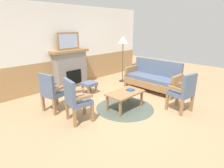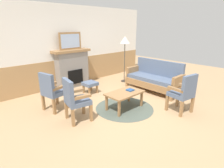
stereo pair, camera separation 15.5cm
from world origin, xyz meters
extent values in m
plane|color=tan|center=(0.00, 0.00, 0.00)|extent=(14.00, 14.00, 0.00)
cube|color=white|center=(0.00, 2.60, 1.35)|extent=(7.20, 0.12, 2.70)
cube|color=#A87F51|center=(0.00, 2.53, 0.47)|extent=(7.20, 0.02, 0.95)
cube|color=gray|center=(0.00, 2.35, 0.60)|extent=(1.10, 0.36, 1.20)
cube|color=black|center=(0.00, 2.16, 0.38)|extent=(0.56, 0.02, 0.48)
cube|color=olive|center=(0.00, 2.35, 1.24)|extent=(1.30, 0.44, 0.08)
cube|color=olive|center=(0.00, 2.35, 1.56)|extent=(0.80, 0.03, 0.56)
cube|color=#9EB2D1|center=(0.00, 2.33, 1.56)|extent=(0.68, 0.01, 0.44)
cube|color=olive|center=(1.32, 0.98, 0.08)|extent=(0.08, 0.08, 0.16)
cube|color=olive|center=(1.32, -0.70, 0.08)|extent=(0.08, 0.08, 0.16)
cube|color=olive|center=(1.92, 0.98, 0.08)|extent=(0.08, 0.08, 0.16)
cube|color=olive|center=(1.92, -0.70, 0.08)|extent=(0.08, 0.08, 0.16)
cube|color=olive|center=(1.62, 0.14, 0.26)|extent=(0.70, 1.80, 0.20)
cube|color=slate|center=(1.62, 0.14, 0.42)|extent=(0.60, 1.70, 0.12)
cube|color=slate|center=(1.92, 0.14, 0.73)|extent=(0.10, 1.70, 0.50)
cube|color=olive|center=(1.62, 0.99, 0.53)|extent=(0.60, 0.10, 0.30)
cube|color=olive|center=(1.62, -0.71, 0.53)|extent=(0.60, 0.10, 0.30)
cube|color=olive|center=(-0.41, -0.33, 0.20)|extent=(0.05, 0.05, 0.40)
cube|color=olive|center=(0.43, -0.33, 0.20)|extent=(0.05, 0.05, 0.40)
cube|color=olive|center=(-0.41, 0.11, 0.20)|extent=(0.05, 0.05, 0.40)
cube|color=olive|center=(0.43, 0.11, 0.20)|extent=(0.05, 0.05, 0.40)
cube|color=olive|center=(0.01, -0.11, 0.42)|extent=(0.96, 0.56, 0.04)
cylinder|color=#4C564C|center=(0.01, -0.11, 0.00)|extent=(1.49, 1.49, 0.01)
cube|color=navy|center=(0.20, -0.12, 0.46)|extent=(0.17, 0.17, 0.03)
cube|color=olive|center=(-0.12, 1.24, 0.13)|extent=(0.05, 0.05, 0.26)
cube|color=olive|center=(0.18, 1.24, 0.13)|extent=(0.05, 0.05, 0.26)
cube|color=olive|center=(-0.12, 1.54, 0.13)|extent=(0.05, 0.05, 0.26)
cube|color=olive|center=(0.18, 1.54, 0.13)|extent=(0.05, 0.05, 0.26)
cube|color=slate|center=(0.03, 1.39, 0.31)|extent=(0.40, 0.40, 0.10)
cube|color=olive|center=(-0.94, 0.36, 0.20)|extent=(0.07, 0.07, 0.40)
cube|color=olive|center=(-1.02, -0.06, 0.20)|extent=(0.07, 0.07, 0.40)
cube|color=olive|center=(-1.35, 0.44, 0.20)|extent=(0.07, 0.07, 0.40)
cube|color=olive|center=(-1.43, 0.02, 0.20)|extent=(0.07, 0.07, 0.40)
cube|color=slate|center=(-1.18, 0.19, 0.45)|extent=(0.56, 0.56, 0.10)
cube|color=slate|center=(-1.38, 0.23, 0.74)|extent=(0.17, 0.49, 0.48)
cube|color=olive|center=(-1.15, 0.39, 0.62)|extent=(0.45, 0.15, 0.06)
cube|color=olive|center=(-1.22, -0.01, 0.62)|extent=(0.45, 0.15, 0.06)
cube|color=olive|center=(-1.14, 1.30, 0.20)|extent=(0.07, 0.07, 0.40)
cube|color=olive|center=(-1.06, 0.89, 0.20)|extent=(0.07, 0.07, 0.40)
cube|color=olive|center=(-1.55, 1.22, 0.20)|extent=(0.07, 0.07, 0.40)
cube|color=olive|center=(-1.47, 0.81, 0.20)|extent=(0.07, 0.07, 0.40)
cube|color=slate|center=(-1.30, 1.06, 0.45)|extent=(0.57, 0.57, 0.10)
cube|color=slate|center=(-1.50, 1.02, 0.74)|extent=(0.18, 0.49, 0.48)
cube|color=olive|center=(-1.35, 1.26, 0.62)|extent=(0.45, 0.16, 0.06)
cube|color=olive|center=(-1.26, 0.86, 0.62)|extent=(0.45, 0.16, 0.06)
cube|color=olive|center=(0.69, -0.92, 0.20)|extent=(0.07, 0.07, 0.40)
cube|color=olive|center=(1.11, -0.99, 0.20)|extent=(0.07, 0.07, 0.40)
cube|color=olive|center=(0.63, -1.34, 0.20)|extent=(0.07, 0.07, 0.40)
cube|color=olive|center=(1.04, -1.41, 0.20)|extent=(0.07, 0.07, 0.40)
cube|color=slate|center=(0.87, -1.16, 0.45)|extent=(0.55, 0.55, 0.10)
cube|color=slate|center=(0.83, -1.36, 0.74)|extent=(0.49, 0.16, 0.48)
cube|color=olive|center=(0.66, -1.13, 0.62)|extent=(0.14, 0.45, 0.06)
cube|color=olive|center=(1.07, -1.20, 0.62)|extent=(0.14, 0.45, 0.06)
cylinder|color=#332D28|center=(1.72, 1.50, 0.01)|extent=(0.24, 0.24, 0.03)
cylinder|color=#4C473D|center=(1.72, 1.50, 0.73)|extent=(0.03, 0.03, 1.40)
cone|color=silver|center=(1.72, 1.50, 1.55)|extent=(0.36, 0.36, 0.25)
camera|label=1|loc=(-3.25, -2.88, 2.04)|focal=28.86mm
camera|label=2|loc=(-3.14, -2.99, 2.04)|focal=28.86mm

